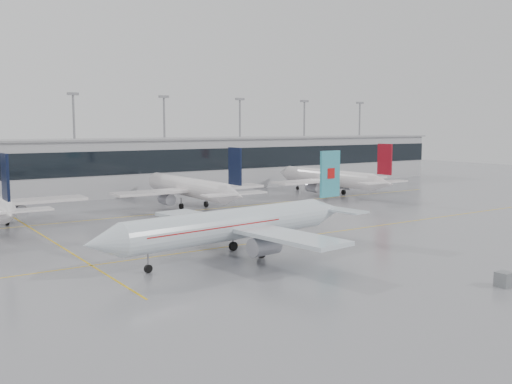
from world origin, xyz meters
TOP-DOWN VIEW (x-y plane):
  - ground at (0.00, 0.00)m, footprint 320.00×320.00m
  - taxi_line_main at (0.00, 0.00)m, footprint 120.00×0.25m
  - taxi_line_north at (0.00, 30.00)m, footprint 120.00×0.25m
  - taxi_line_cross at (-30.00, 15.00)m, footprint 0.25×60.00m
  - terminal at (0.00, 62.00)m, footprint 180.00×15.00m
  - terminal_glass at (0.00, 54.45)m, footprint 180.00×0.20m
  - terminal_roof at (0.00, 62.00)m, footprint 182.00×16.00m
  - light_masts at (0.00, 68.00)m, footprint 156.40×1.00m
  - air_canada_jet at (-14.09, -5.09)m, footprint 37.56×30.48m
  - parked_jet_c at (-0.00, 33.69)m, footprint 29.64×36.96m
  - parked_jet_d at (35.00, 33.69)m, footprint 29.64×36.96m
  - gse_unit at (-0.31, -30.27)m, footprint 1.46×1.36m

SIDE VIEW (x-z plane):
  - ground at x=0.00m, z-range 0.00..0.00m
  - taxi_line_main at x=0.00m, z-range 0.00..0.01m
  - taxi_line_north at x=0.00m, z-range 0.00..0.01m
  - taxi_line_cross at x=-30.00m, z-range 0.00..0.01m
  - gse_unit at x=-0.31m, z-range 0.00..1.43m
  - parked_jet_c at x=0.00m, z-range -2.15..9.57m
  - parked_jet_d at x=35.00m, z-range -2.15..9.57m
  - air_canada_jet at x=-14.09m, z-range -2.16..9.74m
  - terminal at x=0.00m, z-range 0.00..12.00m
  - terminal_glass at x=0.00m, z-range 5.00..10.00m
  - terminal_roof at x=0.00m, z-range 12.00..12.40m
  - light_masts at x=0.00m, z-range 2.04..24.64m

